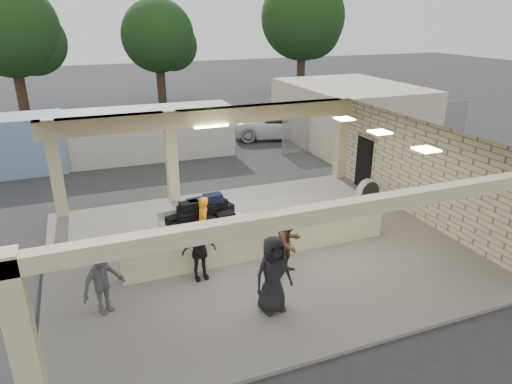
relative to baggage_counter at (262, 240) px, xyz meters
name	(u,v)px	position (x,y,z in m)	size (l,w,h in m)	color
ground	(255,250)	(0.00, 0.50, -0.59)	(120.00, 120.00, 0.00)	#29292C
pavilion	(254,201)	(0.21, 1.16, 0.76)	(12.01, 10.00, 3.55)	slate
baggage_counter	(262,240)	(0.00, 0.00, 0.00)	(8.20, 0.58, 0.98)	beige
luggage_cart	(202,217)	(-1.38, 1.53, 0.32)	(2.71, 1.97, 1.44)	silver
drum_fan	(368,191)	(5.15, 2.16, 0.03)	(0.89, 0.48, 0.96)	silver
baggage_handler	(203,224)	(-1.50, 0.92, 0.36)	(0.62, 0.34, 1.70)	orange
passenger_a	(289,243)	(0.30, -1.20, 0.42)	(0.88, 0.39, 1.81)	brown
passenger_b	(199,252)	(-2.03, -0.59, 0.32)	(0.94, 0.34, 1.61)	black
passenger_c	(103,280)	(-4.50, -1.23, 0.39)	(1.14, 0.40, 1.76)	#444448
passenger_d	(273,274)	(-0.76, -2.58, 0.48)	(0.94, 0.39, 1.93)	black
car_white_a	(278,125)	(6.24, 12.81, 0.16)	(2.48, 5.22, 1.49)	white
car_white_b	(334,119)	(10.21, 13.26, 0.08)	(1.57, 4.21, 1.33)	white
car_dark	(230,115)	(4.45, 16.35, 0.17)	(1.60, 4.53, 1.51)	black
container_white	(116,136)	(-2.96, 11.55, 0.65)	(11.40, 2.28, 2.47)	#BBBBB6
fence	(382,125)	(11.00, 9.50, 0.47)	(12.06, 0.06, 2.03)	gray
tree_left	(16,33)	(-7.68, 24.66, 5.00)	(6.60, 6.30, 9.00)	#382619
tree_mid	(162,39)	(2.32, 26.66, 4.38)	(6.00, 5.60, 8.00)	#382619
tree_right	(305,21)	(14.32, 25.66, 5.63)	(7.20, 7.00, 10.00)	#382619
adjacent_building	(349,114)	(9.50, 10.50, 1.01)	(6.00, 8.00, 3.20)	beige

